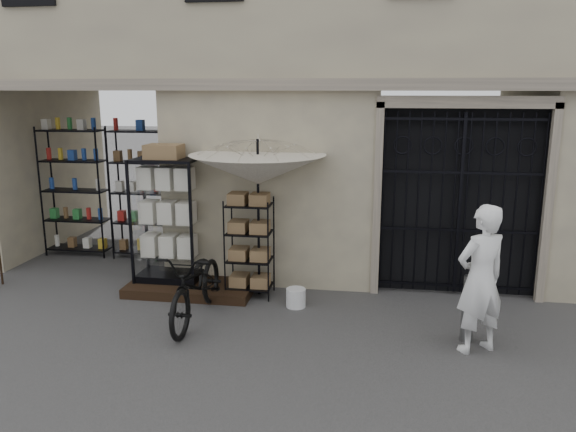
% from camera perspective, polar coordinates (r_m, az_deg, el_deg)
% --- Properties ---
extents(ground, '(80.00, 80.00, 0.00)m').
position_cam_1_polar(ground, '(7.34, 4.61, -13.00)').
color(ground, black).
rests_on(ground, ground).
extents(main_building, '(14.00, 4.00, 9.00)m').
position_cam_1_polar(main_building, '(10.68, 6.80, 19.78)').
color(main_building, tan).
rests_on(main_building, ground).
extents(shop_recess, '(3.00, 1.70, 3.00)m').
position_cam_1_polar(shop_recess, '(10.75, -18.70, 3.09)').
color(shop_recess, black).
rests_on(shop_recess, ground).
extents(shop_shelving, '(2.70, 0.50, 2.50)m').
position_cam_1_polar(shop_shelving, '(11.25, -17.68, 2.28)').
color(shop_shelving, black).
rests_on(shop_shelving, ground).
extents(iron_gate, '(2.50, 0.21, 3.00)m').
position_cam_1_polar(iron_gate, '(9.12, 16.92, 1.58)').
color(iron_gate, black).
rests_on(iron_gate, ground).
extents(step_platform, '(2.00, 0.90, 0.15)m').
position_cam_1_polar(step_platform, '(9.17, -9.86, -7.24)').
color(step_platform, black).
rests_on(step_platform, ground).
extents(display_cabinet, '(1.04, 0.71, 2.14)m').
position_cam_1_polar(display_cabinet, '(9.18, -12.15, -1.03)').
color(display_cabinet, black).
rests_on(display_cabinet, step_platform).
extents(wire_rack, '(0.69, 0.51, 1.55)m').
position_cam_1_polar(wire_rack, '(8.75, -3.92, -3.33)').
color(wire_rack, black).
rests_on(wire_rack, ground).
extents(market_umbrella, '(1.80, 1.84, 2.95)m').
position_cam_1_polar(market_umbrella, '(8.51, -3.09, 5.58)').
color(market_umbrella, black).
rests_on(market_umbrella, ground).
extents(white_bucket, '(0.31, 0.31, 0.28)m').
position_cam_1_polar(white_bucket, '(8.46, 0.80, -8.30)').
color(white_bucket, silver).
rests_on(white_bucket, ground).
extents(bicycle, '(0.71, 1.06, 2.00)m').
position_cam_1_polar(bicycle, '(8.17, -9.07, -10.34)').
color(bicycle, black).
rests_on(bicycle, ground).
extents(steel_bollard, '(0.17, 0.17, 0.88)m').
position_cam_1_polar(steel_bollard, '(7.62, 17.84, -8.97)').
color(steel_bollard, slate).
rests_on(steel_bollard, ground).
extents(shopkeeper, '(1.52, 1.95, 0.45)m').
position_cam_1_polar(shopkeeper, '(7.58, 18.45, -12.79)').
color(shopkeeper, white).
rests_on(shopkeeper, ground).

